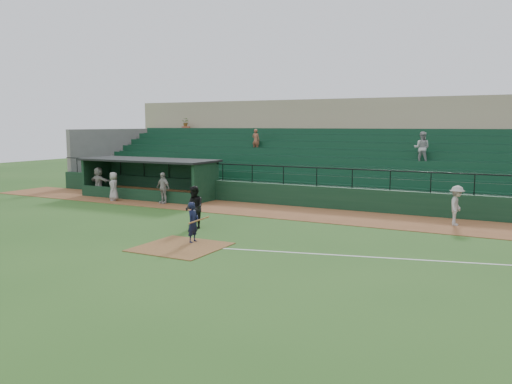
% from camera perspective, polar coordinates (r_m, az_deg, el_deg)
% --- Properties ---
extents(ground, '(90.00, 90.00, 0.00)m').
position_cam_1_polar(ground, '(20.71, -6.51, -5.40)').
color(ground, '#274F19').
rests_on(ground, ground).
extents(warning_track, '(40.00, 4.00, 0.03)m').
position_cam_1_polar(warning_track, '(27.56, 2.92, -2.16)').
color(warning_track, brown).
rests_on(warning_track, ground).
extents(home_plate_dirt, '(3.00, 3.00, 0.03)m').
position_cam_1_polar(home_plate_dirt, '(19.91, -8.14, -5.90)').
color(home_plate_dirt, brown).
rests_on(home_plate_dirt, ground).
extents(foul_line, '(17.49, 4.44, 0.01)m').
position_cam_1_polar(foul_line, '(18.74, 16.55, -7.00)').
color(foul_line, white).
rests_on(foul_line, ground).
extents(stadium_structure, '(38.00, 13.08, 6.40)m').
position_cam_1_polar(stadium_structure, '(35.11, 8.79, 3.56)').
color(stadium_structure, black).
rests_on(stadium_structure, ground).
extents(dugout, '(8.90, 3.20, 2.42)m').
position_cam_1_polar(dugout, '(33.86, -11.05, 1.73)').
color(dugout, black).
rests_on(dugout, ground).
extents(batter_at_plate, '(0.99, 0.66, 1.58)m').
position_cam_1_polar(batter_at_plate, '(20.48, -6.80, -3.28)').
color(batter_at_plate, black).
rests_on(batter_at_plate, ground).
extents(umpire, '(1.14, 1.07, 1.87)m').
position_cam_1_polar(umpire, '(23.24, -6.67, -1.66)').
color(umpire, black).
rests_on(umpire, ground).
extents(runner, '(0.71, 1.19, 1.80)m').
position_cam_1_polar(runner, '(25.30, 20.86, -1.38)').
color(runner, '#AAA49F').
rests_on(runner, warning_track).
extents(dugout_player_a, '(1.12, 0.66, 1.80)m').
position_cam_1_polar(dugout_player_a, '(30.75, -10.02, 0.44)').
color(dugout_player_a, '#AAA59F').
rests_on(dugout_player_a, warning_track).
extents(dugout_player_b, '(0.96, 0.98, 1.70)m').
position_cam_1_polar(dugout_player_b, '(32.58, -15.12, 0.60)').
color(dugout_player_b, '#9B9691').
rests_on(dugout_player_b, warning_track).
extents(dugout_player_c, '(1.77, 0.74, 1.85)m').
position_cam_1_polar(dugout_player_c, '(34.82, -16.62, 1.08)').
color(dugout_player_c, '#9F9B95').
rests_on(dugout_player_c, warning_track).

